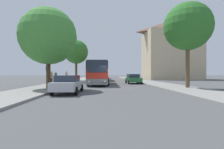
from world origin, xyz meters
name	(u,v)px	position (x,y,z in m)	size (l,w,h in m)	color
ground_plane	(111,88)	(0.00, 0.00, 0.00)	(300.00, 300.00, 0.00)	#4C4C4F
sidewalk_left	(48,87)	(-7.00, 0.00, 0.07)	(4.00, 120.00, 0.15)	gray
sidewalk_right	(173,87)	(7.00, 0.00, 0.07)	(4.00, 120.00, 0.15)	gray
building_right_background	(170,50)	(17.87, 29.20, 8.32)	(14.19, 11.26, 16.63)	#C6B28E
bus_front	(99,73)	(-1.58, 6.17, 1.71)	(2.93, 11.58, 3.18)	gray
bus_middle	(102,72)	(-1.38, 20.26, 1.89)	(3.09, 11.24, 3.54)	#2D2D2D
bus_rear	(102,73)	(-1.59, 34.48, 1.79)	(3.01, 11.65, 3.34)	silver
parked_car_left_curb	(68,84)	(-3.67, -5.38, 0.76)	(1.99, 4.68, 1.43)	#B7B7BC
parked_car_right_near	(133,79)	(3.79, 8.06, 0.78)	(2.20, 4.51, 1.51)	#236B38
bus_stop_sign	(46,73)	(-7.55, 1.19, 1.64)	(0.08, 0.45, 2.39)	gray
pedestrian_waiting_near	(66,77)	(-6.11, 5.13, 1.06)	(0.36, 0.36, 1.80)	#23232D
pedestrian_waiting_far	(51,78)	(-7.60, 3.19, 1.06)	(0.36, 0.36, 1.79)	#23232D
pedestrian_walking_back	(56,78)	(-7.47, 4.72, 1.02)	(0.36, 0.36, 1.73)	#23232D
tree_left_near	(76,52)	(-6.02, 12.97, 5.59)	(4.40, 4.40, 7.67)	#513D23
tree_left_far	(48,36)	(-6.23, -2.26, 5.21)	(5.49, 5.49, 7.82)	#47331E
tree_right_near	(188,27)	(7.84, -1.81, 6.43)	(4.90, 4.90, 8.76)	brown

